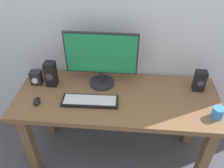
{
  "coord_description": "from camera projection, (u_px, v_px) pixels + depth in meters",
  "views": [
    {
      "loc": [
        0.08,
        -1.39,
        1.94
      ],
      "look_at": [
        -0.04,
        0.0,
        0.87
      ],
      "focal_mm": 36.78,
      "sensor_mm": 36.0,
      "label": 1
    }
  ],
  "objects": [
    {
      "name": "ground_plane",
      "position": [
        116.0,
        154.0,
        2.29
      ],
      "size": [
        6.0,
        6.0,
        0.0
      ],
      "primitive_type": "plane",
      "color": "#4C4C51"
    },
    {
      "name": "desk",
      "position": [
        117.0,
        107.0,
        1.9
      ],
      "size": [
        1.63,
        0.64,
        0.75
      ],
      "color": "brown",
      "rests_on": "ground_plane"
    },
    {
      "name": "monitor",
      "position": [
        101.0,
        57.0,
        1.82
      ],
      "size": [
        0.58,
        0.22,
        0.46
      ],
      "color": "#232328",
      "rests_on": "desk"
    },
    {
      "name": "keyboard_primary",
      "position": [
        90.0,
        101.0,
        1.76
      ],
      "size": [
        0.44,
        0.15,
        0.03
      ],
      "color": "black",
      "rests_on": "desk"
    },
    {
      "name": "mouse",
      "position": [
        37.0,
        101.0,
        1.76
      ],
      "size": [
        0.06,
        0.1,
        0.03
      ],
      "primitive_type": "ellipsoid",
      "rotation": [
        0.0,
        0.0,
        0.14
      ],
      "color": "black",
      "rests_on": "desk"
    },
    {
      "name": "speaker_right",
      "position": [
        200.0,
        81.0,
        1.84
      ],
      "size": [
        0.09,
        0.07,
        0.18
      ],
      "color": "black",
      "rests_on": "desk"
    },
    {
      "name": "speaker_left",
      "position": [
        51.0,
        74.0,
        1.89
      ],
      "size": [
        0.08,
        0.09,
        0.22
      ],
      "color": "black",
      "rests_on": "desk"
    },
    {
      "name": "audio_controller",
      "position": [
        36.0,
        77.0,
        1.93
      ],
      "size": [
        0.09,
        0.08,
        0.12
      ],
      "color": "#232328",
      "rests_on": "desk"
    },
    {
      "name": "coffee_mug",
      "position": [
        218.0,
        113.0,
        1.62
      ],
      "size": [
        0.08,
        0.08,
        0.09
      ],
      "primitive_type": "cylinder",
      "color": "#337FD8",
      "rests_on": "desk"
    }
  ]
}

